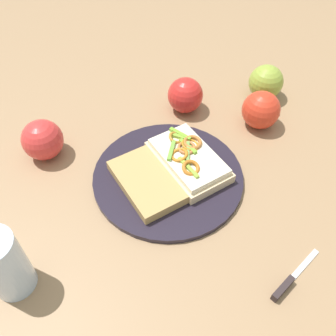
# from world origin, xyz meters

# --- Properties ---
(ground_plane) EXTENTS (2.00, 2.00, 0.00)m
(ground_plane) POSITION_xyz_m (0.00, 0.00, 0.00)
(ground_plane) COLOR #977452
(ground_plane) RESTS_ON ground
(plate) EXTENTS (0.29, 0.29, 0.01)m
(plate) POSITION_xyz_m (0.00, 0.00, 0.01)
(plate) COLOR #231D2A
(plate) RESTS_ON ground_plane
(sandwich) EXTENTS (0.20, 0.18, 0.05)m
(sandwich) POSITION_xyz_m (-0.03, 0.04, 0.03)
(sandwich) COLOR beige
(sandwich) RESTS_ON plate
(bread_slice_side) EXTENTS (0.18, 0.16, 0.02)m
(bread_slice_side) POSITION_xyz_m (0.03, -0.04, 0.02)
(bread_slice_side) COLOR tan
(bread_slice_side) RESTS_ON plate
(apple_0) EXTENTS (0.12, 0.12, 0.08)m
(apple_0) POSITION_xyz_m (-0.06, -0.25, 0.04)
(apple_0) COLOR red
(apple_0) RESTS_ON ground_plane
(apple_1) EXTENTS (0.12, 0.12, 0.08)m
(apple_1) POSITION_xyz_m (-0.16, 0.20, 0.04)
(apple_1) COLOR red
(apple_1) RESTS_ON ground_plane
(apple_2) EXTENTS (0.11, 0.11, 0.08)m
(apple_2) POSITION_xyz_m (-0.21, 0.04, 0.04)
(apple_2) COLOR red
(apple_2) RESTS_ON ground_plane
(apple_3) EXTENTS (0.10, 0.10, 0.08)m
(apple_3) POSITION_xyz_m (-0.27, 0.23, 0.04)
(apple_3) COLOR #8FA73A
(apple_3) RESTS_ON ground_plane
(drinking_glass) EXTENTS (0.06, 0.06, 0.12)m
(drinking_glass) POSITION_xyz_m (0.22, -0.24, 0.06)
(drinking_glass) COLOR silver
(drinking_glass) RESTS_ON ground_plane
(knife) EXTENTS (0.09, 0.10, 0.02)m
(knife) POSITION_xyz_m (0.21, 0.19, 0.01)
(knife) COLOR silver
(knife) RESTS_ON ground_plane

